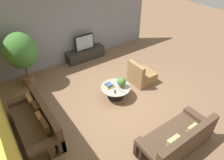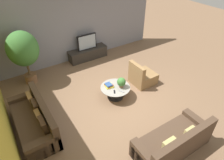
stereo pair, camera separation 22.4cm
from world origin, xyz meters
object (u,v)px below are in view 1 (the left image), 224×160
Objects in this scene: couch_by_wall at (36,123)px; couch_near_entry at (176,140)px; coffee_table at (116,90)px; television at (84,42)px; media_console at (85,54)px; potted_plant_tabletop at (122,82)px; armchair_wicker at (141,76)px; potted_palm_tall at (21,52)px.

couch_by_wall is 1.07× the size of couch_near_entry.
coffee_table is 0.49× the size of couch_near_entry.
television is at bearing -93.83° from couch_near_entry.
media_console is at bearing -93.83° from couch_near_entry.
coffee_table is (-0.42, -2.78, -0.50)m from television.
potted_plant_tabletop is (-0.26, -2.88, 0.36)m from media_console.
armchair_wicker is at bearing 6.12° from coffee_table.
coffee_table is 3.33m from potted_palm_tall.
television is 4.08m from couch_by_wall.
potted_plant_tabletop is (-1.08, -0.23, 0.33)m from armchair_wicker.
potted_plant_tabletop is at bearing 86.51° from couch_by_wall.
couch_by_wall is (-3.01, -2.72, 0.05)m from media_console.
potted_plant_tabletop is (0.09, 2.35, 0.32)m from couch_near_entry.
potted_plant_tabletop is at bearing -95.19° from media_console.
coffee_table is 1.12× the size of armchair_wicker.
couch_near_entry is 2.84m from armchair_wicker.
potted_plant_tabletop reaches higher than coffee_table.
couch_near_entry is (-0.35, -5.24, 0.04)m from media_console.
television is at bearing 17.17° from armchair_wicker.
television is 0.42× the size of couch_near_entry.
coffee_table is at bearing -98.62° from media_console.
potted_palm_tall is (-2.18, 4.82, 1.01)m from couch_near_entry.
couch_near_entry reaches higher than media_console.
potted_plant_tabletop is at bearing -95.20° from television.
television reaches higher than armchair_wicker.
potted_palm_tall reaches higher than couch_near_entry.
armchair_wicker is (1.17, 2.58, -0.01)m from couch_near_entry.
potted_plant_tabletop reaches higher than media_console.
potted_palm_tall is (0.47, 2.30, 1.00)m from couch_by_wall.
armchair_wicker reaches higher than potted_plant_tabletop.
couch_near_entry is (2.66, -2.52, -0.01)m from couch_by_wall.
potted_palm_tall reaches higher than coffee_table.
media_console is 1.96× the size of armchair_wicker.
couch_by_wall is at bearing -43.52° from couch_near_entry.
potted_palm_tall is at bearing 132.61° from potted_plant_tabletop.
potted_palm_tall reaches higher than couch_by_wall.
armchair_wicker reaches higher than couch_near_entry.
couch_by_wall is at bearing 178.43° from coffee_table.
armchair_wicker is at bearing 12.01° from potted_plant_tabletop.
couch_near_entry reaches higher than potted_plant_tabletop.
television reaches higher than coffee_table.
media_console is at bearing 90.00° from television.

